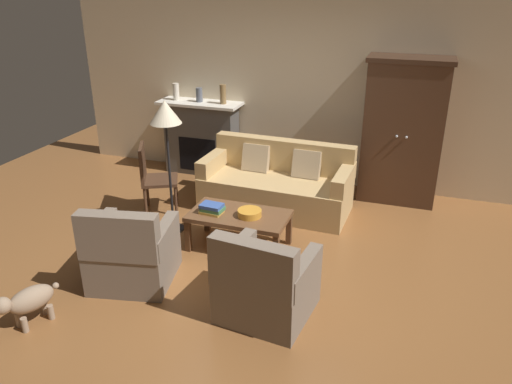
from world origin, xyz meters
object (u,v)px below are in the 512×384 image
object	(u,v)px
fireplace	(202,137)
mantel_vase_bronze	(223,94)
book_stack	(212,209)
armchair_near_left	(131,254)
coffee_table	(239,218)
mantel_vase_slate	(199,95)
couch	(277,185)
dog	(28,301)
fruit_bowl	(250,213)
floor_lamp	(166,120)
side_chair_wooden	(152,175)
armoire	(403,131)
mantel_vase_cream	(176,92)
armchair_near_right	(265,285)

from	to	relation	value
fireplace	mantel_vase_bronze	world-z (taller)	mantel_vase_bronze
book_stack	armchair_near_left	bearing A→B (deg)	-117.34
coffee_table	mantel_vase_slate	world-z (taller)	mantel_vase_slate
couch	mantel_vase_bronze	size ratio (longest dim) A/B	6.90
book_stack	dog	distance (m)	2.06
book_stack	mantel_vase_slate	world-z (taller)	mantel_vase_slate
fruit_bowl	floor_lamp	bearing A→B (deg)	171.31
coffee_table	mantel_vase_slate	xyz separation A→B (m)	(-1.38, 2.03, 0.86)
side_chair_wooden	dog	xyz separation A→B (m)	(0.12, -2.41, -0.27)
armoire	floor_lamp	bearing A→B (deg)	-143.63
mantel_vase_cream	floor_lamp	bearing A→B (deg)	-65.78
fireplace	armoire	world-z (taller)	armoire
fireplace	mantel_vase_bronze	xyz separation A→B (m)	(0.38, -0.02, 0.69)
coffee_table	floor_lamp	world-z (taller)	floor_lamp
armchair_near_left	armchair_near_right	size ratio (longest dim) A/B	1.03
book_stack	mantel_vase_cream	bearing A→B (deg)	124.88
fruit_bowl	mantel_vase_bronze	world-z (taller)	mantel_vase_bronze
couch	fruit_bowl	size ratio (longest dim) A/B	7.35
fruit_bowl	book_stack	size ratio (longest dim) A/B	1.00
book_stack	mantel_vase_bronze	world-z (taller)	mantel_vase_bronze
mantel_vase_bronze	side_chair_wooden	bearing A→B (deg)	-104.31
couch	armchair_near_right	xyz separation A→B (m)	(0.56, -2.24, -0.00)
fireplace	mantel_vase_slate	xyz separation A→B (m)	(0.00, -0.02, 0.66)
mantel_vase_slate	floor_lamp	distance (m)	1.95
fireplace	armchair_near_left	bearing A→B (deg)	-78.57
book_stack	armchair_near_right	size ratio (longest dim) A/B	0.30
mantel_vase_cream	dog	xyz separation A→B (m)	(0.50, -3.90, -1.00)
couch	side_chair_wooden	xyz separation A→B (m)	(-1.48, -0.62, 0.19)
fireplace	coffee_table	world-z (taller)	fireplace
armchair_near_right	fruit_bowl	bearing A→B (deg)	116.17
side_chair_wooden	floor_lamp	world-z (taller)	floor_lamp
couch	coffee_table	distance (m)	1.16
armoire	mantel_vase_slate	bearing A→B (deg)	178.83
coffee_table	mantel_vase_cream	size ratio (longest dim) A/B	4.38
armchair_near_right	floor_lamp	size ratio (longest dim) A/B	0.55
mantel_vase_bronze	side_chair_wooden	size ratio (longest dim) A/B	0.31
armchair_near_right	fireplace	bearing A→B (deg)	123.00
mantel_vase_slate	dog	bearing A→B (deg)	-88.28
couch	fruit_bowl	world-z (taller)	couch
side_chair_wooden	fruit_bowl	bearing A→B (deg)	-20.09
fireplace	mantel_vase_cream	xyz separation A→B (m)	(-0.38, -0.02, 0.68)
armchair_near_left	side_chair_wooden	xyz separation A→B (m)	(-0.62, 1.53, 0.20)
armchair_near_left	armoire	bearing A→B (deg)	51.76
coffee_table	mantel_vase_bronze	xyz separation A→B (m)	(-1.00, 2.03, 0.90)
couch	mantel_vase_slate	xyz separation A→B (m)	(-1.48, 0.88, 0.91)
mantel_vase_bronze	fireplace	bearing A→B (deg)	177.30
mantel_vase_bronze	armchair_near_left	distance (m)	3.18
mantel_vase_cream	coffee_table	bearing A→B (deg)	-49.09
mantel_vase_bronze	floor_lamp	distance (m)	1.89
fruit_bowl	couch	bearing A→B (deg)	91.56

